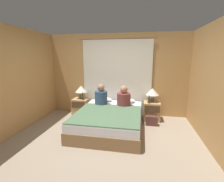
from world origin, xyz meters
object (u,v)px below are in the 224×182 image
(pillow_right, at_px, (127,100))
(person_right_in_bed, at_px, (124,98))
(beer_bottle_on_right_stand, at_px, (149,100))
(nightstand_right, at_px, (152,111))
(beer_bottle_on_left_stand, at_px, (83,97))
(handbag_on_floor, at_px, (152,120))
(nightstand_left, at_px, (81,107))
(person_left_in_bed, at_px, (101,96))
(bed, at_px, (110,120))
(lamp_left, at_px, (81,90))
(lamp_right, at_px, (152,92))
(pillow_left, at_px, (104,99))

(pillow_right, xyz_separation_m, person_right_in_bed, (-0.06, -0.36, 0.17))
(pillow_right, height_order, beer_bottle_on_right_stand, beer_bottle_on_right_stand)
(beer_bottle_on_right_stand, bearing_deg, nightstand_right, 52.94)
(beer_bottle_on_left_stand, distance_m, handbag_on_floor, 2.11)
(nightstand_left, relative_size, person_right_in_bed, 0.92)
(person_left_in_bed, bearing_deg, nightstand_right, 11.24)
(bed, bearing_deg, pillow_right, 67.68)
(bed, height_order, handbag_on_floor, bed)
(nightstand_right, distance_m, lamp_left, 2.23)
(nightstand_right, height_order, person_right_in_bed, person_right_in_bed)
(bed, bearing_deg, person_left_in_bed, 125.14)
(nightstand_right, xyz_separation_m, lamp_right, (0.00, 0.06, 0.54))
(bed, xyz_separation_m, beer_bottle_on_left_stand, (-0.96, 0.66, 0.39))
(pillow_right, relative_size, beer_bottle_on_left_stand, 2.11)
(lamp_left, bearing_deg, lamp_right, 0.00)
(beer_bottle_on_right_stand, bearing_deg, beer_bottle_on_left_stand, 180.00)
(handbag_on_floor, bearing_deg, bed, -160.63)
(lamp_left, xyz_separation_m, beer_bottle_on_right_stand, (2.07, -0.19, -0.19))
(lamp_left, distance_m, pillow_left, 0.78)
(person_left_in_bed, distance_m, person_right_in_bed, 0.65)
(person_left_in_bed, xyz_separation_m, handbag_on_floor, (1.42, -0.12, -0.57))
(person_right_in_bed, height_order, beer_bottle_on_right_stand, person_right_in_bed)
(pillow_right, bearing_deg, nightstand_right, -5.77)
(lamp_left, relative_size, pillow_right, 0.80)
(lamp_right, xyz_separation_m, beer_bottle_on_left_stand, (-2.05, -0.19, -0.18))
(pillow_right, bearing_deg, pillow_left, 180.00)
(beer_bottle_on_left_stand, bearing_deg, beer_bottle_on_right_stand, -0.00)
(bed, height_order, person_right_in_bed, person_right_in_bed)
(nightstand_left, xyz_separation_m, pillow_left, (0.73, 0.07, 0.26))
(nightstand_left, relative_size, beer_bottle_on_right_stand, 2.33)
(beer_bottle_on_right_stand, bearing_deg, handbag_on_floor, -73.45)
(lamp_right, distance_m, beer_bottle_on_left_stand, 2.06)
(nightstand_left, relative_size, beer_bottle_on_left_stand, 2.25)
(nightstand_right, height_order, lamp_right, lamp_right)
(bed, distance_m, beer_bottle_on_left_stand, 1.23)
(lamp_right, distance_m, pillow_left, 1.46)
(person_left_in_bed, height_order, person_right_in_bed, person_left_in_bed)
(beer_bottle_on_left_stand, height_order, handbag_on_floor, beer_bottle_on_left_stand)
(pillow_left, bearing_deg, beer_bottle_on_right_stand, -8.58)
(nightstand_right, relative_size, beer_bottle_on_left_stand, 2.25)
(person_right_in_bed, height_order, beer_bottle_on_left_stand, person_right_in_bed)
(nightstand_left, distance_m, pillow_left, 0.78)
(beer_bottle_on_left_stand, bearing_deg, pillow_left, 18.28)
(nightstand_right, distance_m, pillow_right, 0.78)
(bed, distance_m, handbag_on_floor, 1.14)
(nightstand_right, relative_size, pillow_left, 1.07)
(person_right_in_bed, relative_size, handbag_on_floor, 1.39)
(nightstand_right, height_order, pillow_left, pillow_left)
(bed, xyz_separation_m, person_right_in_bed, (0.30, 0.50, 0.46))
(person_right_in_bed, bearing_deg, beer_bottle_on_right_stand, 12.81)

